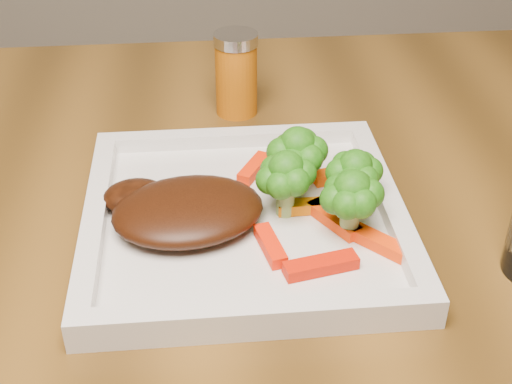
{
  "coord_description": "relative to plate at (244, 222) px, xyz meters",
  "views": [
    {
      "loc": [
        0.17,
        -0.34,
        1.12
      ],
      "look_at": [
        0.21,
        0.15,
        0.79
      ],
      "focal_mm": 50.0,
      "sensor_mm": 36.0,
      "label": 1
    }
  ],
  "objects": [
    {
      "name": "carrot_0",
      "position": [
        0.05,
        -0.08,
        0.01
      ],
      "size": [
        0.06,
        0.03,
        0.01
      ],
      "primitive_type": "cube",
      "rotation": [
        0.0,
        0.0,
        0.21
      ],
      "color": "red",
      "rests_on": "plate"
    },
    {
      "name": "carrot_5",
      "position": [
        0.07,
        -0.02,
        0.01
      ],
      "size": [
        0.04,
        0.06,
        0.01
      ],
      "primitive_type": "cube",
      "rotation": [
        0.0,
        0.0,
        -1.03
      ],
      "color": "#FE3B04",
      "rests_on": "plate"
    },
    {
      "name": "carrot_4",
      "position": [
        0.01,
        0.07,
        0.01
      ],
      "size": [
        0.04,
        0.05,
        0.01
      ],
      "primitive_type": "cube",
      "rotation": [
        0.0,
        0.0,
        1.05
      ],
      "color": "#F32703",
      "rests_on": "plate"
    },
    {
      "name": "steak",
      "position": [
        -0.05,
        -0.01,
        0.02
      ],
      "size": [
        0.14,
        0.12,
        0.03
      ],
      "primitive_type": "ellipsoid",
      "rotation": [
        0.0,
        0.0,
        0.16
      ],
      "color": "#3A1808",
      "rests_on": "plate"
    },
    {
      "name": "spice_shaker",
      "position": [
        0.01,
        0.22,
        0.04
      ],
      "size": [
        0.06,
        0.06,
        0.09
      ],
      "primitive_type": "cylinder",
      "rotation": [
        0.0,
        0.0,
        0.33
      ],
      "color": "#B35A09",
      "rests_on": "dining_table"
    },
    {
      "name": "broccoli_1",
      "position": [
        0.09,
        0.0,
        0.04
      ],
      "size": [
        0.07,
        0.07,
        0.06
      ],
      "primitive_type": null,
      "rotation": [
        0.0,
        0.0,
        0.37
      ],
      "color": "#387914",
      "rests_on": "plate"
    },
    {
      "name": "carrot_3",
      "position": [
        0.1,
        0.05,
        0.01
      ],
      "size": [
        0.06,
        0.03,
        0.01
      ],
      "primitive_type": "cube",
      "rotation": [
        0.0,
        0.0,
        0.25
      ],
      "color": "#FF4D04",
      "rests_on": "plate"
    },
    {
      "name": "plate",
      "position": [
        0.0,
        0.0,
        0.0
      ],
      "size": [
        0.27,
        0.27,
        0.01
      ],
      "primitive_type": "cube",
      "color": "silver",
      "rests_on": "dining_table"
    },
    {
      "name": "carrot_6",
      "position": [
        0.05,
        0.0,
        0.01
      ],
      "size": [
        0.05,
        0.01,
        0.01
      ],
      "primitive_type": "cube",
      "rotation": [
        0.0,
        0.0,
        0.03
      ],
      "color": "orange",
      "rests_on": "plate"
    },
    {
      "name": "broccoli_2",
      "position": [
        0.08,
        -0.03,
        0.04
      ],
      "size": [
        0.06,
        0.06,
        0.06
      ],
      "primitive_type": null,
      "rotation": [
        0.0,
        0.0,
        -0.02
      ],
      "color": "#256E12",
      "rests_on": "plate"
    },
    {
      "name": "carrot_2",
      "position": [
        0.02,
        -0.05,
        0.01
      ],
      "size": [
        0.02,
        0.05,
        0.01
      ],
      "primitive_type": "cube",
      "rotation": [
        0.0,
        0.0,
        1.78
      ],
      "color": "#F51F04",
      "rests_on": "plate"
    },
    {
      "name": "broccoli_3",
      "position": [
        0.04,
        0.0,
        0.04
      ],
      "size": [
        0.06,
        0.06,
        0.06
      ],
      "primitive_type": null,
      "rotation": [
        0.0,
        0.0,
        -0.05
      ],
      "color": "#1F6310",
      "rests_on": "plate"
    },
    {
      "name": "broccoli_0",
      "position": [
        0.05,
        0.04,
        0.04
      ],
      "size": [
        0.07,
        0.07,
        0.07
      ],
      "primitive_type": null,
      "rotation": [
        0.0,
        0.0,
        -0.22
      ],
      "color": "#106113",
      "rests_on": "plate"
    },
    {
      "name": "carrot_1",
      "position": [
        0.1,
        -0.05,
        0.01
      ],
      "size": [
        0.05,
        0.05,
        0.01
      ],
      "primitive_type": "cube",
      "rotation": [
        0.0,
        0.0,
        -0.81
      ],
      "color": "#F73804",
      "rests_on": "plate"
    }
  ]
}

